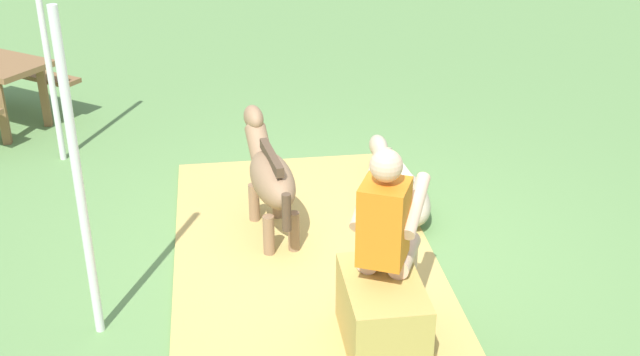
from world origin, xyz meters
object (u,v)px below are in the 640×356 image
(hay_bale, at_px, (382,315))
(pony_standing, at_px, (270,174))
(tent_pole_right, at_px, (47,51))
(tent_pole_left, at_px, (79,183))
(person_seated, at_px, (387,232))
(pony_lying, at_px, (399,190))

(hay_bale, relative_size, pony_standing, 0.56)
(hay_bale, relative_size, tent_pole_right, 0.34)
(pony_standing, height_order, tent_pole_left, tent_pole_left)
(person_seated, height_order, tent_pole_left, tent_pole_left)
(hay_bale, distance_m, tent_pole_right, 4.25)
(pony_lying, distance_m, tent_pole_left, 2.91)
(person_seated, bearing_deg, pony_lying, -16.17)
(person_seated, bearing_deg, tent_pole_left, 81.28)
(person_seated, bearing_deg, hay_bale, 162.29)
(pony_standing, relative_size, pony_lying, 1.00)
(person_seated, bearing_deg, pony_standing, 23.38)
(pony_standing, bearing_deg, pony_lying, -78.23)
(pony_standing, bearing_deg, person_seated, -156.62)
(pony_standing, relative_size, tent_pole_left, 0.61)
(person_seated, relative_size, tent_pole_right, 0.63)
(pony_standing, xyz_separation_m, pony_lying, (0.23, -1.12, -0.33))
(pony_standing, bearing_deg, hay_bale, -160.21)
(pony_standing, distance_m, pony_lying, 1.19)
(hay_bale, bearing_deg, person_seated, -17.71)
(pony_lying, relative_size, tent_pole_right, 0.61)
(pony_lying, bearing_deg, person_seated, 163.83)
(person_seated, xyz_separation_m, pony_standing, (1.46, 0.63, -0.25))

